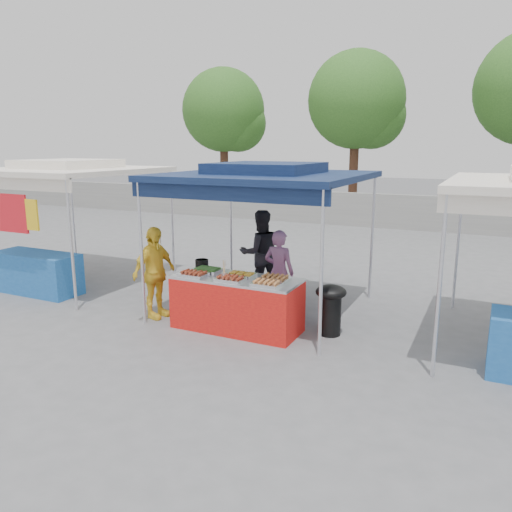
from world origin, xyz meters
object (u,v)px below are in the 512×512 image
at_px(wok_burner, 331,305).
at_px(vendor_woman, 279,272).
at_px(cooking_pot, 202,263).
at_px(helper_man, 260,253).
at_px(customer_person, 154,273).
at_px(vendor_table, 237,303).

height_order(wok_burner, vendor_woman, vendor_woman).
relative_size(cooking_pot, helper_man, 0.13).
bearing_deg(customer_person, cooking_pot, -48.68).
height_order(vendor_table, cooking_pot, cooking_pot).
bearing_deg(vendor_table, cooking_pot, 157.63).
relative_size(vendor_table, helper_man, 1.20).
xyz_separation_m(vendor_table, cooking_pot, (-0.84, 0.35, 0.49)).
xyz_separation_m(vendor_table, helper_man, (-0.47, 1.87, 0.41)).
bearing_deg(vendor_table, wok_burner, 16.70).
bearing_deg(helper_man, customer_person, 22.48).
bearing_deg(vendor_woman, cooking_pot, 31.33).
bearing_deg(customer_person, vendor_table, -78.31).
bearing_deg(customer_person, wok_burner, -71.62).
bearing_deg(cooking_pot, vendor_woman, 29.95).
height_order(vendor_woman, helper_man, helper_man).
relative_size(cooking_pot, wok_burner, 0.28).
relative_size(wok_burner, helper_man, 0.48).
distance_m(vendor_table, wok_burner, 1.46).
height_order(vendor_table, vendor_woman, vendor_woman).
height_order(cooking_pot, helper_man, helper_man).
xyz_separation_m(cooking_pot, vendor_woman, (1.13, 0.65, -0.18)).
bearing_deg(cooking_pot, customer_person, -147.28).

